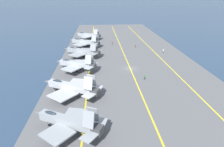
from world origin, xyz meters
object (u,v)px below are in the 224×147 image
Objects in this scene: parked_jet_seventh at (88,35)px; parked_jet_fourth at (76,64)px; parked_jet_third at (71,87)px; parked_jet_sixth at (85,42)px; parked_jet_fifth at (82,51)px; crew_brown_vest at (135,46)px; parked_jet_second at (68,121)px; crew_green_vest at (144,77)px; crew_red_vest at (112,43)px; crew_white_vest at (163,51)px.

parked_jet_fourth is at bearing 177.95° from parked_jet_seventh.
parked_jet_seventh is at bearing -1.23° from parked_jet_third.
parked_jet_sixth reaches higher than parked_jet_third.
parked_jet_fifth is (16.86, -0.78, -0.22)m from parked_jet_fourth.
parked_jet_third is 53.71m from crew_brown_vest.
parked_jet_second is at bearing 158.75° from crew_brown_vest.
parked_jet_third is at bearing 179.36° from parked_jet_sixth.
crew_brown_vest reaches higher than crew_green_vest.
parked_jet_fifth is 1.05× the size of parked_jet_seventh.
parked_jet_fourth is 8.61× the size of crew_green_vest.
parked_jet_fourth is (32.90, 1.55, 0.10)m from parked_jet_second.
crew_red_vest is 45.82m from crew_green_vest.
parked_jet_fifth is (49.76, 0.76, -0.13)m from parked_jet_second.
crew_red_vest is 12.75m from crew_brown_vest.
crew_white_vest is at bearing -133.36° from crew_brown_vest.
crew_white_vest is at bearing -85.45° from parked_jet_fifth.
parked_jet_third is 34.18m from parked_jet_fifth.
crew_brown_vest is 1.02× the size of crew_green_vest.
parked_jet_sixth is at bearing 69.27° from crew_white_vest.
parked_jet_second is 83.39m from parked_jet_seventh.
parked_jet_fourth is at bearing 2.69° from parked_jet_second.
parked_jet_third is 9.67× the size of crew_white_vest.
parked_jet_third is 17.32m from parked_jet_fourth.
crew_white_vest is 0.99× the size of crew_green_vest.
parked_jet_third is 0.99× the size of parked_jet_fifth.
crew_red_vest is at bearing -15.22° from parked_jet_third.
crew_brown_vest reaches higher than crew_white_vest.
parked_jet_third reaches higher than crew_red_vest.
parked_jet_fifth is at bearing 94.55° from crew_white_vest.
parked_jet_sixth is at bearing 102.01° from crew_red_vest.
parked_jet_seventh is at bearing 49.53° from crew_brown_vest.
crew_brown_vest is at bearing -40.99° from parked_jet_fourth.
crew_white_vest is at bearing -131.39° from parked_jet_seventh.
parked_jet_fifth is 24.04m from crew_red_vest.
parked_jet_second is 67.38m from crew_brown_vest.
parked_jet_second is 66.18m from parked_jet_sixth.
parked_jet_sixth reaches higher than crew_red_vest.
crew_green_vest is (-9.05, -21.78, -1.65)m from parked_jet_fourth.
crew_red_vest is (19.39, -14.14, -1.44)m from parked_jet_fifth.
parked_jet_third is at bearing 179.27° from parked_jet_fifth.
parked_jet_seventh is 46.55m from crew_white_vest.
parked_jet_sixth is (33.27, -0.91, -0.14)m from parked_jet_fourth.
parked_jet_fifth is at bearing -0.73° from parked_jet_third.
parked_jet_fourth is 39.61m from crew_brown_vest.
parked_jet_second reaches higher than parked_jet_sixth.
parked_jet_sixth is 25.32m from crew_brown_vest.
parked_jet_seventh reaches higher than crew_red_vest.
crew_white_vest is (-16.53, -21.79, 0.00)m from crew_red_vest.
crew_white_vest is at bearing -110.73° from parked_jet_sixth.
parked_jet_third reaches higher than crew_brown_vest.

